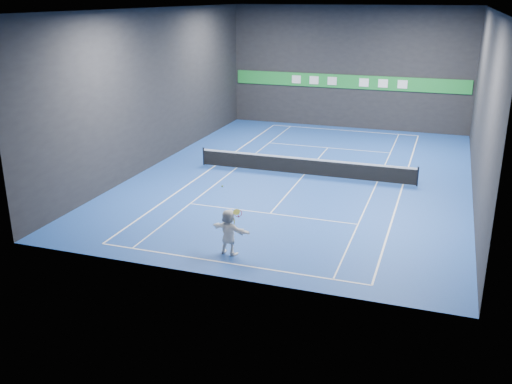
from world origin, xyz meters
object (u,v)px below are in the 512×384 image
(tennis_ball, at_px, (222,186))
(tennis_racket, at_px, (238,214))
(tennis_net, at_px, (304,166))
(player, at_px, (229,232))

(tennis_ball, xyz_separation_m, tennis_racket, (0.59, 0.07, -1.10))
(tennis_ball, height_order, tennis_net, tennis_ball)
(tennis_ball, distance_m, tennis_racket, 1.25)
(tennis_net, relative_size, tennis_racket, 18.90)
(tennis_ball, relative_size, tennis_racket, 0.11)
(tennis_ball, xyz_separation_m, tennis_net, (0.45, 11.11, -2.25))
(tennis_ball, distance_m, tennis_net, 11.34)
(player, bearing_deg, tennis_net, -77.43)
(player, xyz_separation_m, tennis_ball, (-0.23, -0.02, 1.86))
(tennis_net, bearing_deg, player, -91.16)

